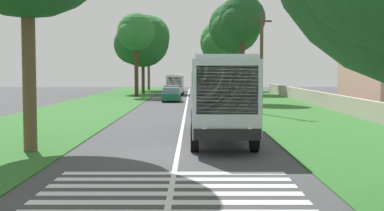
{
  "coord_description": "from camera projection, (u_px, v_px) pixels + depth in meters",
  "views": [
    {
      "loc": [
        -20.09,
        -0.57,
        3.15
      ],
      "look_at": [
        3.25,
        -0.54,
        1.6
      ],
      "focal_mm": 49.86,
      "sensor_mm": 36.0,
      "label": 1
    }
  ],
  "objects": [
    {
      "name": "roadside_tree_right_3",
      "position": [
        233.0,
        28.0,
        70.88
      ],
      "size": [
        8.23,
        6.87,
        12.3
      ],
      "color": "#3D2D1E",
      "rests_on": "grass_verge_right"
    },
    {
      "name": "trailing_car_0",
      "position": [
        208.0,
        103.0,
        40.84
      ],
      "size": [
        4.3,
        1.78,
        1.43
      ],
      "color": "#145933",
      "rests_on": "ground"
    },
    {
      "name": "trailing_car_3",
      "position": [
        171.0,
        92.0,
        59.71
      ],
      "size": [
        4.3,
        1.78,
        1.43
      ],
      "color": "gray",
      "rests_on": "ground"
    },
    {
      "name": "roadside_tree_left_0",
      "position": [
        135.0,
        33.0,
        62.68
      ],
      "size": [
        5.34,
        4.45,
        9.85
      ],
      "color": "#3D2D1E",
      "rests_on": "grass_verge_left"
    },
    {
      "name": "trailing_car_1",
      "position": [
        208.0,
        98.0,
        47.55
      ],
      "size": [
        4.3,
        1.78,
        1.43
      ],
      "color": "gray",
      "rests_on": "ground"
    },
    {
      "name": "centre_line",
      "position": [
        184.0,
        118.0,
        35.22
      ],
      "size": [
        110.0,
        0.16,
        0.01
      ],
      "primitive_type": "cube",
      "color": "silver",
      "rests_on": "ground"
    },
    {
      "name": "roadside_tree_right_0",
      "position": [
        241.0,
        21.0,
        51.56
      ],
      "size": [
        5.5,
        4.54,
        10.37
      ],
      "color": "#3D2D1E",
      "rests_on": "grass_verge_right"
    },
    {
      "name": "roadside_tree_left_1",
      "position": [
        141.0,
        43.0,
        70.99
      ],
      "size": [
        8.98,
        7.14,
        10.52
      ],
      "color": "#4C3826",
      "rests_on": "grass_verge_left"
    },
    {
      "name": "zebra_crossing",
      "position": [
        170.0,
        194.0,
        13.59
      ],
      "size": [
        5.85,
        6.8,
        0.01
      ],
      "color": "silver",
      "rests_on": "ground"
    },
    {
      "name": "trailing_car_2",
      "position": [
        171.0,
        95.0,
        53.64
      ],
      "size": [
        4.3,
        1.78,
        1.43
      ],
      "color": "#145933",
      "rests_on": "ground"
    },
    {
      "name": "grass_verge_left",
      "position": [
        60.0,
        118.0,
        35.23
      ],
      "size": [
        120.0,
        8.0,
        0.04
      ],
      "primitive_type": "cube",
      "color": "#2D6628",
      "rests_on": "ground"
    },
    {
      "name": "utility_pole",
      "position": [
        261.0,
        62.0,
        37.54
      ],
      "size": [
        0.24,
        1.4,
        7.15
      ],
      "color": "#473828",
      "rests_on": "grass_verge_right"
    },
    {
      "name": "roadside_tree_left_3",
      "position": [
        147.0,
        37.0,
        83.14
      ],
      "size": [
        7.97,
        6.71,
        11.76
      ],
      "color": "#4C3826",
      "rests_on": "grass_verge_left"
    },
    {
      "name": "ground",
      "position": [
        178.0,
        153.0,
        20.26
      ],
      "size": [
        160.0,
        160.0,
        0.0
      ],
      "primitive_type": "plane",
      "color": "#424244"
    },
    {
      "name": "coach_bus",
      "position": [
        220.0,
        92.0,
        24.38
      ],
      "size": [
        11.16,
        2.62,
        3.73
      ],
      "color": "silver",
      "rests_on": "ground"
    },
    {
      "name": "roadside_tree_right_2",
      "position": [
        222.0,
        43.0,
        82.73
      ],
      "size": [
        8.53,
        7.28,
        11.15
      ],
      "color": "#4C3826",
      "rests_on": "grass_verge_right"
    },
    {
      "name": "trailing_minibus_0",
      "position": [
        175.0,
        83.0,
        68.0
      ],
      "size": [
        6.0,
        2.14,
        2.53
      ],
      "color": "silver",
      "rests_on": "ground"
    },
    {
      "name": "grass_verge_right",
      "position": [
        308.0,
        118.0,
        35.21
      ],
      "size": [
        120.0,
        8.0,
        0.04
      ],
      "primitive_type": "cube",
      "color": "#2D6628",
      "rests_on": "ground"
    },
    {
      "name": "roadside_wall",
      "position": [
        339.0,
        103.0,
        40.15
      ],
      "size": [
        70.0,
        0.4,
        1.24
      ],
      "primitive_type": "cube",
      "color": "#B2A893",
      "rests_on": "grass_verge_right"
    }
  ]
}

